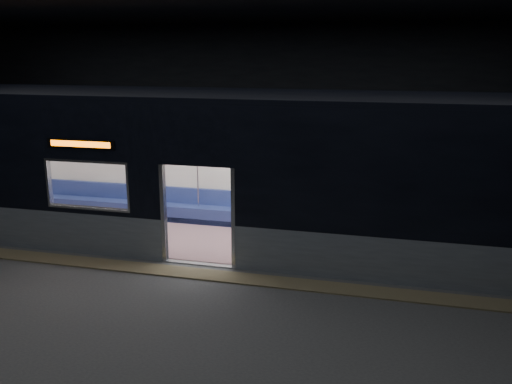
% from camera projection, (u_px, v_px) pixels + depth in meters
% --- Properties ---
extents(station_floor, '(24.00, 14.00, 0.01)m').
position_uv_depth(station_floor, '(180.00, 286.00, 10.02)').
color(station_floor, '#47494C').
rests_on(station_floor, ground).
extents(station_envelope, '(24.00, 14.00, 5.00)m').
position_uv_depth(station_envelope, '(172.00, 84.00, 9.10)').
color(station_envelope, black).
rests_on(station_envelope, station_floor).
extents(tactile_strip, '(22.80, 0.50, 0.03)m').
position_uv_depth(tactile_strip, '(191.00, 273.00, 10.54)').
color(tactile_strip, '#8C7F59').
rests_on(tactile_strip, station_floor).
extents(metro_car, '(18.00, 3.04, 3.35)m').
position_uv_depth(metro_car, '(220.00, 161.00, 11.94)').
color(metro_car, '#8792A1').
rests_on(metro_car, station_floor).
extents(passenger, '(0.42, 0.73, 1.42)m').
position_uv_depth(passenger, '(378.00, 204.00, 12.33)').
color(passenger, black).
rests_on(passenger, metro_car).
extents(handbag, '(0.29, 0.25, 0.14)m').
position_uv_depth(handbag, '(377.00, 213.00, 12.14)').
color(handbag, black).
rests_on(handbag, passenger).
extents(transit_map, '(1.07, 0.03, 0.69)m').
position_uv_depth(transit_map, '(317.00, 169.00, 12.80)').
color(transit_map, white).
rests_on(transit_map, metro_car).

